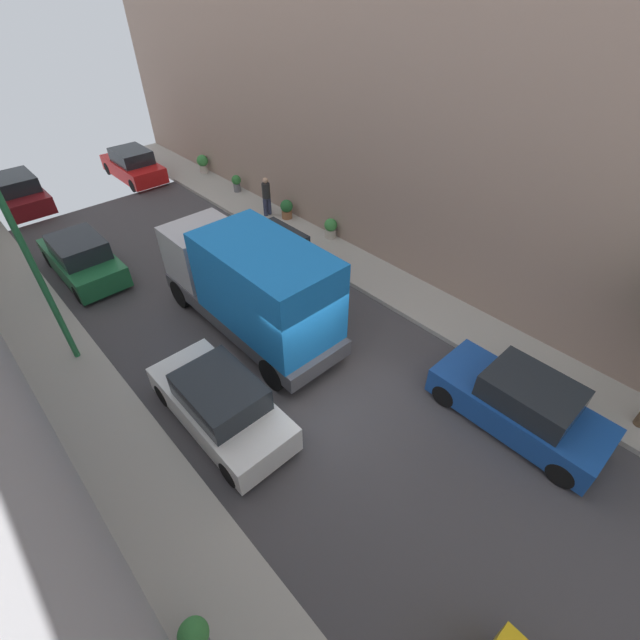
% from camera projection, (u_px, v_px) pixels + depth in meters
% --- Properties ---
extents(ground, '(32.00, 32.00, 0.00)m').
position_uv_depth(ground, '(328.00, 389.00, 12.07)').
color(ground, '#423F42').
extents(sidewalk_left, '(2.00, 44.00, 0.15)m').
position_uv_depth(sidewalk_left, '(160.00, 507.00, 9.41)').
color(sidewalk_left, '#A8A399').
rests_on(sidewalk_left, ground).
extents(sidewalk_right, '(2.00, 44.00, 0.15)m').
position_uv_depth(sidewalk_right, '(436.00, 310.00, 14.63)').
color(sidewalk_right, '#A8A399').
rests_on(sidewalk_right, ground).
extents(parked_car_left_2, '(1.78, 4.20, 1.57)m').
position_uv_depth(parked_car_left_2, '(221.00, 404.00, 10.77)').
color(parked_car_left_2, white).
rests_on(parked_car_left_2, ground).
extents(parked_car_left_3, '(1.78, 4.20, 1.57)m').
position_uv_depth(parked_car_left_3, '(82.00, 259.00, 15.93)').
color(parked_car_left_3, '#1E6638').
rests_on(parked_car_left_3, ground).
extents(parked_car_left_4, '(1.78, 4.20, 1.57)m').
position_uv_depth(parked_car_left_4, '(19.00, 193.00, 20.34)').
color(parked_car_left_4, maroon).
rests_on(parked_car_left_4, ground).
extents(parked_car_right_1, '(1.78, 4.20, 1.57)m').
position_uv_depth(parked_car_right_1, '(520.00, 404.00, 10.75)').
color(parked_car_right_1, '#194799').
rests_on(parked_car_right_1, ground).
extents(parked_car_right_2, '(1.78, 4.20, 1.57)m').
position_uv_depth(parked_car_right_2, '(274.00, 252.00, 16.25)').
color(parked_car_right_2, black).
rests_on(parked_car_right_2, ground).
extents(parked_car_right_3, '(1.78, 4.20, 1.57)m').
position_uv_depth(parked_car_right_3, '(133.00, 166.00, 22.99)').
color(parked_car_right_3, red).
rests_on(parked_car_right_3, ground).
extents(delivery_truck, '(2.26, 6.60, 3.38)m').
position_uv_depth(delivery_truck, '(250.00, 285.00, 12.80)').
color(delivery_truck, '#4C4C51').
rests_on(delivery_truck, ground).
extents(pedestrian, '(0.40, 0.36, 1.72)m').
position_uv_depth(pedestrian, '(266.00, 195.00, 19.29)').
color(pedestrian, '#2D334C').
rests_on(pedestrian, sidewalk_right).
extents(potted_plant_0, '(0.46, 0.46, 0.82)m').
position_uv_depth(potted_plant_0, '(236.00, 182.00, 21.55)').
color(potted_plant_0, slate).
rests_on(potted_plant_0, sidewalk_right).
extents(potted_plant_1, '(0.60, 0.60, 0.95)m').
position_uv_depth(potted_plant_1, '(203.00, 163.00, 23.36)').
color(potted_plant_1, '#B2A899').
rests_on(potted_plant_1, sidewalk_right).
extents(potted_plant_2, '(0.55, 0.55, 0.84)m').
position_uv_depth(potted_plant_2, '(287.00, 209.00, 19.35)').
color(potted_plant_2, brown).
rests_on(potted_plant_2, sidewalk_right).
extents(potted_plant_4, '(0.51, 0.51, 0.87)m').
position_uv_depth(potted_plant_4, '(195.00, 636.00, 7.14)').
color(potted_plant_4, slate).
rests_on(potted_plant_4, sidewalk_left).
extents(potted_plant_5, '(0.53, 0.53, 0.82)m').
position_uv_depth(potted_plant_5, '(331.00, 228.00, 18.02)').
color(potted_plant_5, '#B2A899').
rests_on(potted_plant_5, sidewalk_right).
extents(lamp_post, '(0.44, 0.44, 5.97)m').
position_uv_depth(lamp_post, '(19.00, 238.00, 10.39)').
color(lamp_post, '#26723F').
rests_on(lamp_post, sidewalk_left).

